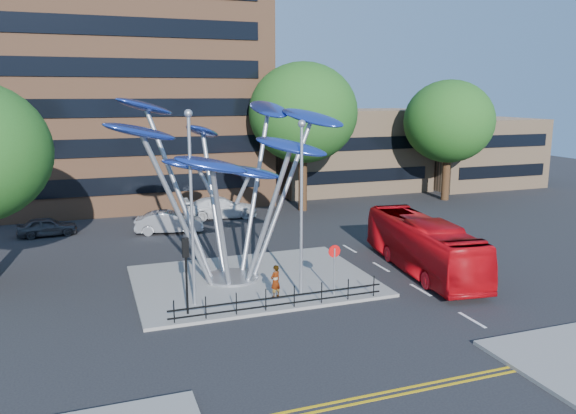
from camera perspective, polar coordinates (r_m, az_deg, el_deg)
name	(u,v)px	position (r m, az deg, el deg)	size (l,w,h in m)	color
ground	(315,323)	(24.45, 2.80, -11.69)	(120.00, 120.00, 0.00)	black
traffic_island	(253,281)	(29.40, -3.56, -7.47)	(12.00, 9.00, 0.15)	slate
double_yellow_near	(386,392)	(19.62, 9.89, -18.03)	(40.00, 0.12, 0.01)	gold
double_yellow_far	(390,397)	(19.40, 10.35, -18.43)	(40.00, 0.12, 0.01)	gold
brick_tower	(111,29)	(53.05, -17.58, 16.82)	(25.00, 15.00, 30.00)	brown
low_building_near	(348,150)	(56.69, 6.14, 5.76)	(15.00, 8.00, 8.00)	#A2815F
low_building_far	(477,152)	(62.52, 18.62, 5.30)	(12.00, 8.00, 7.00)	#A2815F
tree_right	(303,113)	(45.89, 1.55, 9.53)	(8.80, 8.80, 12.11)	black
tree_far	(449,122)	(52.67, 16.03, 8.33)	(8.00, 8.00, 10.81)	black
leaf_sculpture	(227,149)	(28.32, -6.21, 5.87)	(12.72, 9.54, 9.51)	#9EA0A5
street_lamp_left	(191,192)	(24.94, -9.82, 1.49)	(0.36, 0.36, 8.80)	#9EA0A5
street_lamp_right	(301,193)	(25.84, 1.37, 1.41)	(0.36, 0.36, 8.30)	#9EA0A5
traffic_light_island	(186,260)	(24.53, -10.34, -5.28)	(0.28, 0.18, 3.42)	black
no_entry_sign_island	(334,261)	(26.75, 4.73, -5.50)	(0.60, 0.10, 2.45)	#9EA0A5
pedestrian_railing_front	(280,300)	(25.38, -0.80, -9.43)	(10.00, 0.06, 1.00)	black
red_bus	(423,245)	(31.56, 13.56, -3.80)	(2.46, 10.50, 2.93)	#B60810
pedestrian	(275,281)	(26.60, -1.29, -7.55)	(0.58, 0.38, 1.58)	gray
parked_car_left	(47,227)	(41.77, -23.27, -1.84)	(1.55, 3.85, 1.31)	#3D3E44
parked_car_mid	(169,222)	(40.04, -11.98, -1.51)	(1.63, 4.68, 1.54)	#9A9DA2
parked_car_right	(221,208)	(44.19, -6.84, -0.06)	(2.30, 5.65, 1.64)	silver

